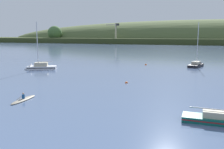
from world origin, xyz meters
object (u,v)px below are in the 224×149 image
Objects in this scene: canoe_with_paddler at (23,100)px; sailboat_midwater_white at (197,65)px; dockside_crane at (116,34)px; mooring_buoy_foreground at (126,83)px; mooring_buoy_off_fishing_boat at (146,65)px; sailboat_outer_reach at (38,68)px.

sailboat_midwater_white is at bearing 151.66° from canoe_with_paddler.
dockside_crane is at bearing -168.22° from canoe_with_paddler.
mooring_buoy_foreground is 0.96× the size of mooring_buoy_off_fishing_boat.
sailboat_outer_reach is (-33.33, -14.28, -0.01)m from sailboat_midwater_white.
dockside_crane is at bearing -102.65° from sailboat_outer_reach.
canoe_with_paddler is at bearing -103.29° from mooring_buoy_off_fishing_boat.
sailboat_outer_reach is 20.75× the size of mooring_buoy_foreground.
sailboat_outer_reach is 23.94m from mooring_buoy_foreground.
sailboat_outer_reach reaches higher than mooring_buoy_off_fishing_boat.
dockside_crane is 171.01m from mooring_buoy_foreground.
sailboat_midwater_white is 2.55× the size of canoe_with_paddler.
sailboat_outer_reach is at bearing -151.58° from canoe_with_paddler.
sailboat_midwater_white reaches higher than mooring_buoy_foreground.
sailboat_outer_reach is 25.59m from mooring_buoy_off_fishing_boat.
mooring_buoy_off_fishing_boat is (8.90, 37.67, -0.09)m from canoe_with_paddler.
canoe_with_paddler is at bearing 169.75° from sailboat_midwater_white.
canoe_with_paddler is 16.23m from mooring_buoy_foreground.
canoe_with_paddler is 7.82× the size of mooring_buoy_off_fishing_boat.
sailboat_outer_reach reaches higher than mooring_buoy_foreground.
sailboat_outer_reach is at bearing 131.86° from sailboat_midwater_white.
mooring_buoy_off_fishing_boat is (21.34, 14.13, -0.25)m from sailboat_outer_reach.
mooring_buoy_off_fishing_boat is at bearing -167.57° from sailboat_outer_reach.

